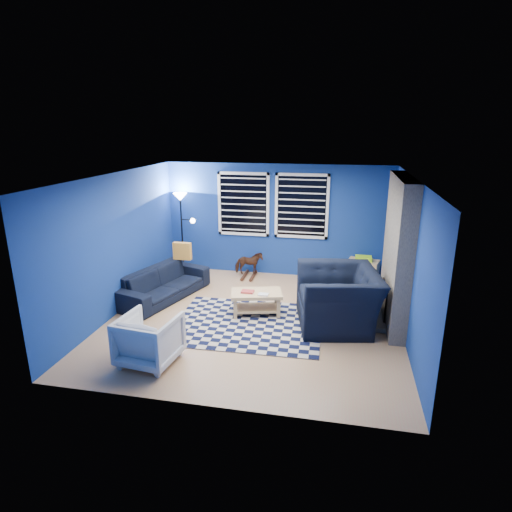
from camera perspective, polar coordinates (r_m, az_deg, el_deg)
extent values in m
plane|color=tan|center=(7.63, -0.26, -8.45)|extent=(5.00, 5.00, 0.00)
plane|color=white|center=(6.94, -0.29, 10.55)|extent=(5.00, 5.00, 0.00)
plane|color=navy|center=(9.57, 2.77, 4.73)|extent=(5.00, 0.00, 5.00)
plane|color=navy|center=(8.05, -17.98, 1.55)|extent=(0.00, 5.00, 5.00)
plane|color=navy|center=(7.13, 19.80, -0.57)|extent=(0.00, 5.00, 5.00)
cube|color=gray|center=(7.59, 18.34, 0.60)|extent=(0.26, 2.00, 2.50)
cube|color=black|center=(7.86, 16.72, -5.64)|extent=(0.04, 0.70, 0.60)
cube|color=gray|center=(7.97, 15.59, -7.66)|extent=(0.50, 1.20, 0.08)
cube|color=black|center=(9.62, -1.67, 6.93)|extent=(1.05, 0.02, 1.30)
cube|color=white|center=(9.52, -1.72, 10.96)|extent=(1.17, 0.05, 0.06)
cube|color=white|center=(9.75, -1.65, 2.99)|extent=(1.17, 0.05, 0.06)
cube|color=black|center=(9.42, 6.11, 6.62)|extent=(1.05, 0.02, 1.30)
cube|color=white|center=(9.31, 6.24, 10.73)|extent=(1.17, 0.05, 0.06)
cube|color=white|center=(9.55, 5.98, 2.60)|extent=(1.17, 0.05, 0.06)
cube|color=black|center=(9.01, 17.91, 4.12)|extent=(0.06, 1.00, 0.58)
cube|color=black|center=(9.00, 17.69, 4.14)|extent=(0.01, 0.92, 0.50)
cube|color=black|center=(7.46, -1.08, -9.00)|extent=(2.55, 2.06, 0.02)
imported|color=black|center=(8.63, -12.21, -3.61)|extent=(2.19, 1.37, 0.60)
imported|color=black|center=(7.42, 10.91, -5.51)|extent=(1.69, 1.55, 0.96)
imported|color=gray|center=(6.39, -14.04, -10.72)|extent=(0.86, 0.88, 0.72)
imported|color=#482E17|center=(9.58, -0.95, -0.98)|extent=(0.48, 0.66, 0.51)
cube|color=tan|center=(7.68, 0.05, -5.03)|extent=(1.00, 0.73, 0.06)
cube|color=tan|center=(7.79, 0.05, -6.94)|extent=(0.90, 0.63, 0.03)
cube|color=#B03432|center=(7.64, -1.13, -4.77)|extent=(0.25, 0.21, 0.03)
cube|color=silver|center=(7.52, 0.99, -5.15)|extent=(0.21, 0.17, 0.03)
cube|color=tan|center=(7.66, -3.06, -6.82)|extent=(0.07, 0.07, 0.36)
cube|color=tan|center=(7.52, 2.61, -7.29)|extent=(0.07, 0.07, 0.36)
cube|color=tan|center=(8.01, -2.35, -5.69)|extent=(0.07, 0.07, 0.36)
cube|color=tan|center=(7.88, 3.06, -6.11)|extent=(0.07, 0.07, 0.36)
cube|color=tan|center=(9.46, 14.01, -2.12)|extent=(0.72, 0.57, 0.53)
cube|color=black|center=(9.46, 14.01, -2.12)|extent=(0.63, 0.50, 0.42)
cube|color=#A8F01C|center=(9.36, 14.14, -0.32)|extent=(0.39, 0.33, 0.09)
cylinder|color=black|center=(10.20, -9.58, -1.92)|extent=(0.23, 0.23, 0.03)
cylinder|color=black|center=(9.96, -9.82, 2.72)|extent=(0.03, 0.03, 1.71)
cone|color=white|center=(9.79, -10.08, 7.76)|extent=(0.31, 0.31, 0.17)
sphere|color=white|center=(9.74, -8.44, 4.67)|extent=(0.12, 0.12, 0.12)
cube|color=gold|center=(9.03, -9.80, 0.66)|extent=(0.38, 0.12, 0.36)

